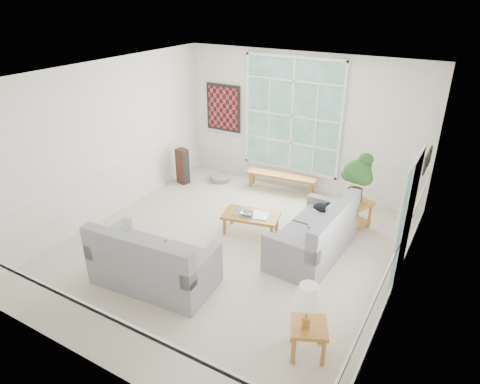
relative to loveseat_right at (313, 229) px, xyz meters
name	(u,v)px	position (x,y,z in m)	size (l,w,h in m)	color
floor	(229,249)	(-1.30, -0.57, -0.50)	(5.50, 6.00, 0.01)	beige
ceiling	(227,75)	(-1.30, -0.57, 2.51)	(5.50, 6.00, 0.02)	white
wall_back	(301,124)	(-1.30, 2.43, 1.01)	(5.50, 0.02, 3.00)	white
wall_front	(81,265)	(-1.30, -3.57, 1.01)	(5.50, 0.02, 3.00)	white
wall_left	(105,142)	(-4.05, -0.57, 1.01)	(0.02, 6.00, 3.00)	white
wall_right	(406,211)	(1.45, -0.57, 1.01)	(0.02, 6.00, 3.00)	white
window_back	(292,116)	(-1.50, 2.39, 1.16)	(2.30, 0.08, 2.40)	white
entry_door	(406,220)	(1.41, 0.03, 0.56)	(0.08, 0.90, 2.10)	white
door_sidelight	(398,234)	(1.41, -0.60, 0.66)	(0.08, 0.26, 1.90)	white
wall_art	(223,108)	(-3.25, 2.38, 1.11)	(0.90, 0.06, 1.10)	maroon
wall_frame_near	(425,164)	(1.41, 1.18, 1.06)	(0.04, 0.26, 0.32)	black
wall_frame_far	(429,156)	(1.41, 1.58, 1.06)	(0.04, 0.26, 0.32)	black
loveseat_right	(313,229)	(0.00, 0.00, 0.00)	(0.94, 1.82, 0.98)	gray
loveseat_front	(154,255)	(-1.80, -1.94, 0.01)	(1.85, 0.96, 1.00)	gray
coffee_table	(251,223)	(-1.25, 0.12, -0.30)	(1.02, 0.56, 0.38)	#A76C27
pewter_bowl	(247,213)	(-1.30, 0.07, -0.07)	(0.28, 0.28, 0.07)	#929297
window_bench	(281,182)	(-1.55, 2.08, -0.31)	(1.59, 0.31, 0.37)	#A76C27
end_table	(353,214)	(0.33, 1.29, -0.22)	(0.54, 0.54, 0.54)	#A76C27
houseplant	(357,177)	(0.30, 1.32, 0.52)	(0.55, 0.55, 0.94)	#255620
side_table	(308,339)	(0.78, -2.11, -0.26)	(0.45, 0.45, 0.45)	#A76C27
table_lamp	(307,306)	(0.75, -2.15, 0.27)	(0.36, 0.36, 0.62)	white
pet_bed	(220,178)	(-3.02, 1.83, -0.42)	(0.50, 0.50, 0.15)	gray
floor_speaker	(183,166)	(-3.70, 1.29, -0.07)	(0.26, 0.20, 0.84)	#371C11
cat	(323,208)	(-0.07, 0.65, 0.09)	(0.35, 0.25, 0.17)	black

